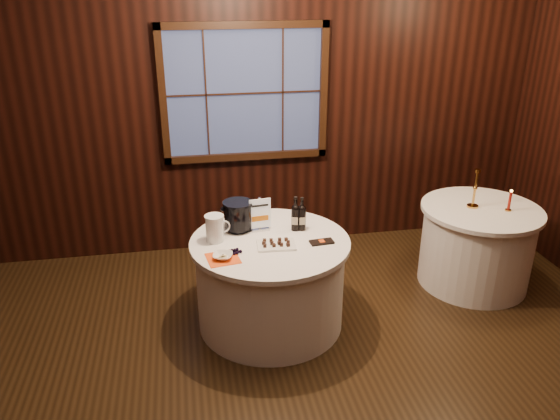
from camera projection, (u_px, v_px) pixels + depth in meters
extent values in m
plane|color=black|center=(295.00, 405.00, 3.74)|extent=(6.00, 6.00, 0.00)
cube|color=black|center=(245.00, 108.00, 5.40)|extent=(6.00, 0.02, 3.00)
cube|color=#394778|center=(245.00, 93.00, 5.31)|extent=(1.50, 0.01, 1.20)
cylinder|color=white|center=(270.00, 284.00, 4.50)|extent=(1.20, 1.20, 0.73)
cylinder|color=white|center=(270.00, 242.00, 4.34)|extent=(1.28, 1.28, 0.04)
cylinder|color=white|center=(476.00, 248.00, 5.10)|extent=(1.00, 1.00, 0.73)
cylinder|color=white|center=(482.00, 210.00, 4.95)|extent=(1.08, 1.08, 0.04)
cube|color=#BCBBC2|center=(260.00, 229.00, 4.51)|extent=(0.16, 0.10, 0.02)
cube|color=#BCBBC2|center=(260.00, 213.00, 4.45)|extent=(0.02, 0.02, 0.27)
cube|color=white|center=(260.00, 214.00, 4.44)|extent=(0.18, 0.03, 0.26)
cylinder|color=black|center=(295.00, 219.00, 4.47)|extent=(0.07, 0.07, 0.19)
sphere|color=black|center=(296.00, 209.00, 4.44)|extent=(0.07, 0.07, 0.07)
cylinder|color=black|center=(296.00, 203.00, 4.42)|extent=(0.03, 0.03, 0.09)
cylinder|color=black|center=(296.00, 198.00, 4.40)|extent=(0.03, 0.03, 0.02)
cube|color=beige|center=(296.00, 221.00, 4.44)|extent=(0.05, 0.02, 0.07)
cylinder|color=black|center=(302.00, 219.00, 4.48)|extent=(0.07, 0.07, 0.18)
sphere|color=black|center=(302.00, 209.00, 4.44)|extent=(0.07, 0.07, 0.07)
cylinder|color=black|center=(302.00, 204.00, 4.42)|extent=(0.03, 0.03, 0.08)
cylinder|color=black|center=(302.00, 199.00, 4.41)|extent=(0.03, 0.03, 0.02)
cube|color=beige|center=(303.00, 221.00, 4.45)|extent=(0.05, 0.00, 0.06)
cylinder|color=black|center=(238.00, 228.00, 4.50)|extent=(0.18, 0.18, 0.03)
cylinder|color=black|center=(238.00, 216.00, 4.46)|extent=(0.23, 0.23, 0.20)
cylinder|color=black|center=(238.00, 203.00, 4.41)|extent=(0.25, 0.25, 0.02)
cube|color=white|center=(276.00, 245.00, 4.24)|extent=(0.31, 0.22, 0.02)
cube|color=black|center=(322.00, 242.00, 4.29)|extent=(0.19, 0.11, 0.02)
cylinder|color=#332212|center=(226.00, 252.00, 4.11)|extent=(0.07, 0.02, 0.03)
cylinder|color=white|center=(215.00, 229.00, 4.28)|extent=(0.14, 0.14, 0.21)
cylinder|color=white|center=(214.00, 216.00, 4.24)|extent=(0.15, 0.15, 0.01)
torus|color=white|center=(224.00, 227.00, 4.29)|extent=(0.11, 0.03, 0.11)
cube|color=#F85214|center=(223.00, 258.00, 4.05)|extent=(0.27, 0.27, 0.00)
imported|color=white|center=(223.00, 256.00, 4.04)|extent=(0.18, 0.18, 0.04)
cylinder|color=#C08B3C|center=(472.00, 206.00, 4.95)|extent=(0.10, 0.10, 0.02)
cylinder|color=#C08B3C|center=(475.00, 189.00, 4.89)|extent=(0.02, 0.02, 0.31)
cylinder|color=#C08B3C|center=(478.00, 171.00, 4.82)|extent=(0.05, 0.05, 0.03)
cylinder|color=#C08B3C|center=(508.00, 210.00, 4.87)|extent=(0.05, 0.05, 0.01)
cylinder|color=#99150B|center=(510.00, 201.00, 4.84)|extent=(0.02, 0.02, 0.16)
sphere|color=#FFB23F|center=(512.00, 191.00, 4.80)|extent=(0.02, 0.02, 0.02)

